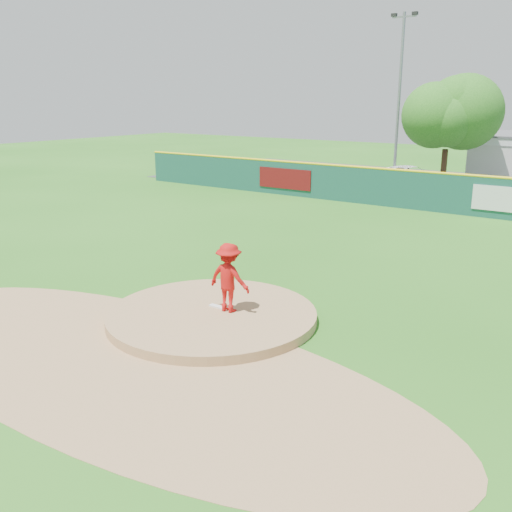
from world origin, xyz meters
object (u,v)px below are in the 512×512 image
Objects in this scene: deciduous_tree at (448,117)px; light_pole_left at (399,92)px; van at (410,176)px; pitcher at (229,278)px; playground_slide at (230,169)px.

light_pole_left reaches higher than deciduous_tree.
deciduous_tree is at bearing -82.98° from van.
van is at bearing 165.82° from deciduous_tree.
pitcher is 27.89m from light_pole_left.
deciduous_tree is at bearing -26.57° from light_pole_left.
van is 12.47m from playground_slide.
pitcher is 0.17× the size of light_pole_left.
light_pole_left is (-4.00, 2.00, 1.50)m from deciduous_tree.
pitcher is 26.97m from playground_slide.
pitcher is 0.25× the size of deciduous_tree.
playground_slide is 15.06m from deciduous_tree.
pitcher is at bearing -76.62° from light_pole_left.
deciduous_tree is (14.16, 3.40, 3.81)m from playground_slide.
van is 1.80× the size of playground_slide.
van is 4.57m from deciduous_tree.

